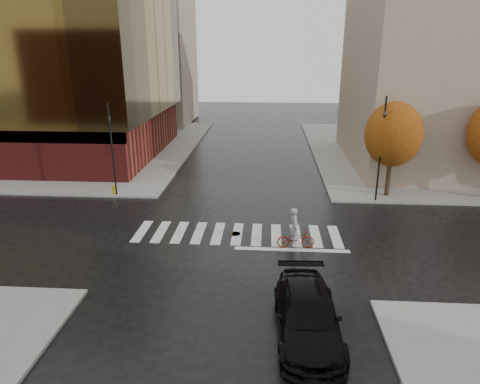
% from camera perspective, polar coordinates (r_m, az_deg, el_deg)
% --- Properties ---
extents(ground, '(120.00, 120.00, 0.00)m').
position_cam_1_polar(ground, '(23.88, -0.46, -6.10)').
color(ground, black).
rests_on(ground, ground).
extents(sidewalk_nw, '(30.00, 30.00, 0.15)m').
position_cam_1_polar(sidewalk_nw, '(49.26, -23.71, 5.59)').
color(sidewalk_nw, gray).
rests_on(sidewalk_nw, ground).
extents(sidewalk_ne, '(30.00, 30.00, 0.15)m').
position_cam_1_polar(sidewalk_ne, '(47.82, 27.74, 4.64)').
color(sidewalk_ne, gray).
rests_on(sidewalk_ne, ground).
extents(crosswalk, '(12.00, 3.00, 0.01)m').
position_cam_1_polar(crosswalk, '(24.33, -0.37, -5.59)').
color(crosswalk, silver).
rests_on(crosswalk, ground).
extents(office_glass, '(27.00, 19.00, 16.00)m').
position_cam_1_polar(office_glass, '(46.13, -27.93, 14.57)').
color(office_glass, maroon).
rests_on(office_glass, sidewalk_nw).
extents(building_ne_tan, '(16.00, 16.00, 18.00)m').
position_cam_1_polar(building_ne_tan, '(41.52, 26.65, 15.72)').
color(building_ne_tan, gray).
rests_on(building_ne_tan, sidewalk_ne).
extents(building_nw_far, '(14.00, 12.00, 20.00)m').
position_cam_1_polar(building_nw_far, '(61.18, -13.59, 18.49)').
color(building_nw_far, gray).
rests_on(building_nw_far, sidewalk_nw).
extents(tree_ne_a, '(3.80, 3.80, 6.50)m').
position_cam_1_polar(tree_ne_a, '(30.67, 19.77, 7.22)').
color(tree_ne_a, black).
rests_on(tree_ne_a, sidewalk_ne).
extents(sedan, '(2.47, 5.67, 1.62)m').
position_cam_1_polar(sedan, '(16.37, 8.96, -15.91)').
color(sedan, black).
rests_on(sedan, ground).
extents(cyclist, '(1.99, 0.82, 2.22)m').
position_cam_1_polar(cyclist, '(22.65, 7.36, -5.61)').
color(cyclist, maroon).
rests_on(cyclist, ground).
extents(traffic_light_nw, '(0.20, 0.18, 6.37)m').
position_cam_1_polar(traffic_light_nw, '(30.52, -16.73, 6.00)').
color(traffic_light_nw, black).
rests_on(traffic_light_nw, sidewalk_nw).
extents(traffic_light_ne, '(0.16, 0.19, 6.98)m').
position_cam_1_polar(traffic_light_ne, '(29.44, 18.36, 6.19)').
color(traffic_light_ne, black).
rests_on(traffic_light_ne, sidewalk_ne).
extents(fire_hydrant, '(0.23, 0.23, 0.64)m').
position_cam_1_polar(fire_hydrant, '(31.62, -16.53, 0.45)').
color(fire_hydrant, gold).
rests_on(fire_hydrant, sidewalk_nw).
extents(manhole, '(0.77, 0.77, 0.01)m').
position_cam_1_polar(manhole, '(24.33, -0.67, -5.59)').
color(manhole, '#4A351A').
rests_on(manhole, ground).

